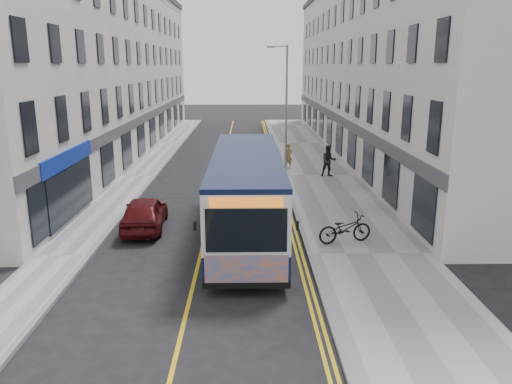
{
  "coord_description": "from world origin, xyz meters",
  "views": [
    {
      "loc": [
        1.74,
        -18.19,
        6.8
      ],
      "look_at": [
        2.1,
        2.08,
        1.6
      ],
      "focal_mm": 35.0,
      "sensor_mm": 36.0,
      "label": 1
    }
  ],
  "objects_px": {
    "city_bus": "(247,191)",
    "car_white": "(263,147)",
    "bicycle": "(345,229)",
    "streetlamp": "(285,103)",
    "car_maroon": "(145,213)",
    "pedestrian_far": "(329,161)",
    "pedestrian_near": "(288,156)"
  },
  "relations": [
    {
      "from": "city_bus",
      "to": "car_white",
      "type": "bearing_deg",
      "value": 86.17
    },
    {
      "from": "bicycle",
      "to": "streetlamp",
      "type": "bearing_deg",
      "value": -9.57
    },
    {
      "from": "bicycle",
      "to": "car_white",
      "type": "xyz_separation_m",
      "value": [
        -2.57,
        19.46,
        0.04
      ]
    },
    {
      "from": "city_bus",
      "to": "car_maroon",
      "type": "relative_size",
      "value": 2.79
    },
    {
      "from": "car_maroon",
      "to": "pedestrian_far",
      "type": "bearing_deg",
      "value": -137.37
    },
    {
      "from": "city_bus",
      "to": "car_maroon",
      "type": "xyz_separation_m",
      "value": [
        -4.32,
        0.86,
        -1.14
      ]
    },
    {
      "from": "pedestrian_far",
      "to": "pedestrian_near",
      "type": "bearing_deg",
      "value": 128.33
    },
    {
      "from": "pedestrian_far",
      "to": "car_white",
      "type": "relative_size",
      "value": 0.44
    },
    {
      "from": "bicycle",
      "to": "pedestrian_far",
      "type": "xyz_separation_m",
      "value": [
        1.24,
        11.79,
        0.39
      ]
    },
    {
      "from": "car_white",
      "to": "streetlamp",
      "type": "bearing_deg",
      "value": -70.99
    },
    {
      "from": "bicycle",
      "to": "pedestrian_near",
      "type": "xyz_separation_m",
      "value": [
        -1.04,
        14.27,
        0.25
      ]
    },
    {
      "from": "streetlamp",
      "to": "pedestrian_near",
      "type": "height_order",
      "value": "streetlamp"
    },
    {
      "from": "city_bus",
      "to": "pedestrian_far",
      "type": "relative_size",
      "value": 6.08
    },
    {
      "from": "pedestrian_far",
      "to": "car_white",
      "type": "bearing_deg",
      "value": 112.17
    },
    {
      "from": "car_white",
      "to": "car_maroon",
      "type": "xyz_separation_m",
      "value": [
        -5.54,
        -17.29,
        -0.01
      ]
    },
    {
      "from": "bicycle",
      "to": "car_maroon",
      "type": "height_order",
      "value": "car_maroon"
    },
    {
      "from": "city_bus",
      "to": "pedestrian_near",
      "type": "height_order",
      "value": "city_bus"
    },
    {
      "from": "city_bus",
      "to": "pedestrian_near",
      "type": "relative_size",
      "value": 7.1
    },
    {
      "from": "pedestrian_far",
      "to": "car_white",
      "type": "distance_m",
      "value": 8.56
    },
    {
      "from": "streetlamp",
      "to": "pedestrian_near",
      "type": "bearing_deg",
      "value": 37.76
    },
    {
      "from": "streetlamp",
      "to": "bicycle",
      "type": "height_order",
      "value": "streetlamp"
    },
    {
      "from": "streetlamp",
      "to": "car_white",
      "type": "bearing_deg",
      "value": 103.09
    },
    {
      "from": "city_bus",
      "to": "pedestrian_far",
      "type": "height_order",
      "value": "city_bus"
    },
    {
      "from": "pedestrian_near",
      "to": "streetlamp",
      "type": "bearing_deg",
      "value": -119.83
    },
    {
      "from": "bicycle",
      "to": "car_white",
      "type": "distance_m",
      "value": 19.63
    },
    {
      "from": "bicycle",
      "to": "pedestrian_near",
      "type": "relative_size",
      "value": 1.31
    },
    {
      "from": "pedestrian_near",
      "to": "car_white",
      "type": "relative_size",
      "value": 0.37
    },
    {
      "from": "pedestrian_near",
      "to": "car_white",
      "type": "bearing_deg",
      "value": 128.85
    },
    {
      "from": "car_maroon",
      "to": "streetlamp",
      "type": "bearing_deg",
      "value": -122.96
    },
    {
      "from": "streetlamp",
      "to": "city_bus",
      "type": "xyz_separation_m",
      "value": [
        -2.47,
        -12.75,
        -2.54
      ]
    },
    {
      "from": "bicycle",
      "to": "car_white",
      "type": "relative_size",
      "value": 0.49
    },
    {
      "from": "pedestrian_near",
      "to": "pedestrian_far",
      "type": "height_order",
      "value": "pedestrian_far"
    }
  ]
}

